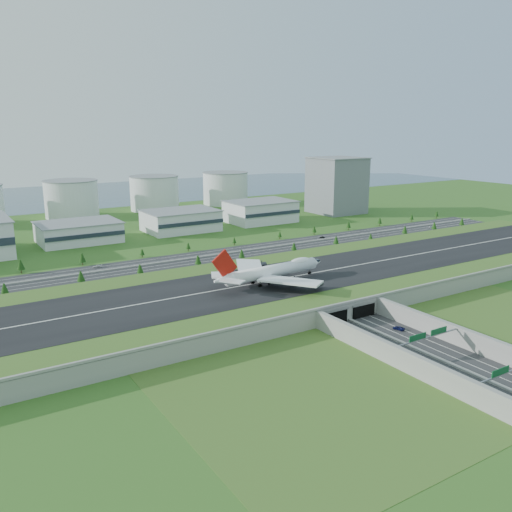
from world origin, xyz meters
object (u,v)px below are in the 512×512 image
car_2 (399,328)px  car_5 (322,237)px  car_7 (97,266)px  car_0 (401,357)px  boeing_747 (271,271)px  car_1 (484,394)px  office_tower (337,186)px  car_6 (431,227)px

car_2 → car_5: bearing=-139.0°
car_7 → car_0: bearing=34.6°
car_0 → car_5: bearing=79.4°
boeing_747 → car_0: (-0.10, -90.15, -13.21)m
boeing_747 → car_5: (117.69, 103.70, -13.36)m
car_0 → car_1: car_0 is taller
office_tower → boeing_747: bearing=-137.0°
car_1 → car_2: size_ratio=0.78×
car_5 → car_6: bearing=94.8°
car_1 → car_7: car_7 is taller
car_1 → car_2: (20.81, 57.43, 0.06)m
office_tower → car_1: size_ratio=13.44×
car_6 → car_5: bearing=73.5°
car_0 → boeing_747: bearing=110.6°
office_tower → car_2: (-189.65, -265.61, -26.65)m
boeing_747 → car_6: (225.30, 86.94, -13.29)m
boeing_747 → car_1: 126.35m
office_tower → car_7: office_tower is taller
office_tower → car_6: size_ratio=10.15×
car_0 → car_5: 226.83m
boeing_747 → car_7: size_ratio=12.68×
car_0 → car_6: bearing=58.8°
car_0 → car_6: size_ratio=0.91×
car_2 → car_6: 255.91m
car_0 → car_2: 30.99m
car_1 → car_5: size_ratio=0.98×
boeing_747 → car_1: bearing=-93.8°
car_5 → car_7: car_7 is taller
office_tower → car_6: bearing=-82.8°
car_2 → car_7: bearing=-85.1°
car_5 → office_tower: bearing=148.7°
car_1 → car_2: car_2 is taller
office_tower → car_2: office_tower is taller
car_5 → car_2: bearing=-15.5°
car_0 → car_6: 286.65m
car_2 → boeing_747: bearing=-92.1°
car_1 → car_6: car_6 is taller
car_1 → car_6: (224.32, 212.58, 0.08)m
office_tower → car_5: size_ratio=13.14×
car_2 → car_7: car_7 is taller
car_1 → car_7: bearing=100.9°
car_0 → car_1: (1.08, -35.48, -0.16)m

